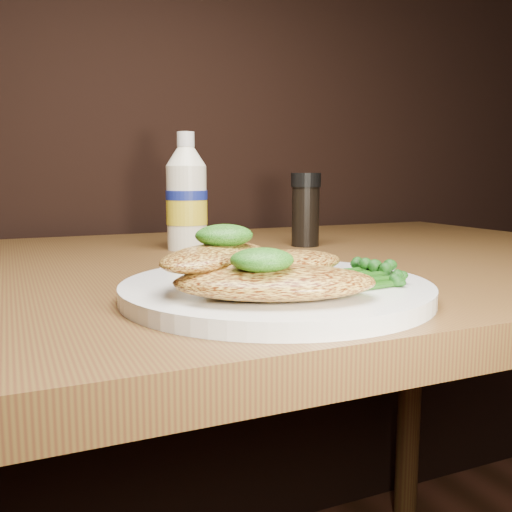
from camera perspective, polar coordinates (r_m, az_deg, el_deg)
name	(u,v)px	position (r m, az deg, el deg)	size (l,w,h in m)	color
dining_table	(272,499)	(0.94, 1.63, -23.45)	(1.20, 0.80, 0.75)	#4F2C17
plate	(276,290)	(0.54, 2.03, -3.44)	(0.30, 0.30, 0.02)	white
chicken_front	(275,282)	(0.47, 1.92, -2.66)	(0.17, 0.09, 0.03)	gold
chicken_mid	(271,264)	(0.51, 1.52, -0.87)	(0.15, 0.08, 0.02)	gold
chicken_back	(215,257)	(0.51, -4.14, -0.09)	(0.14, 0.07, 0.02)	gold
pesto_front	(262,260)	(0.45, 0.61, -0.40)	(0.05, 0.05, 0.02)	black
pesto_back	(224,235)	(0.52, -3.25, 2.10)	(0.05, 0.05, 0.02)	black
broccolini_bundle	(339,272)	(0.53, 8.40, -1.66)	(0.15, 0.11, 0.02)	#1A4B10
mayo_bottle	(186,191)	(0.89, -7.06, 6.53)	(0.06, 0.06, 0.18)	white
pepper_grinder	(305,210)	(0.93, 5.04, 4.69)	(0.05, 0.05, 0.12)	black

